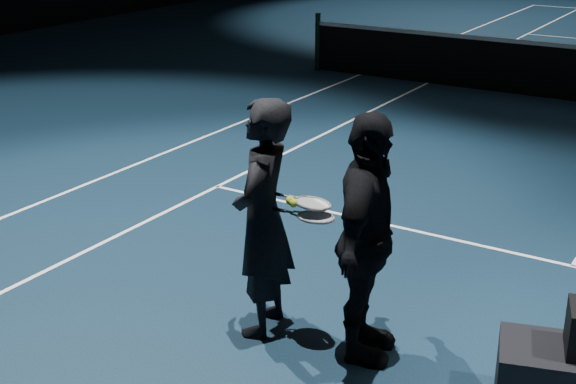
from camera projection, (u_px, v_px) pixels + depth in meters
name	position (u px, v px, depth m)	size (l,w,h in m)	color
net_post_left	(318.00, 42.00, 15.52)	(0.10, 0.10, 1.10)	black
player_a	(263.00, 219.00, 6.10)	(0.69, 0.45, 1.88)	black
player_b	(366.00, 240.00, 5.72)	(1.10, 0.46, 1.88)	black
racket_lower	(316.00, 217.00, 5.86)	(0.68, 0.22, 0.03)	black
racket_upper	(312.00, 203.00, 5.89)	(0.68, 0.22, 0.03)	black
tennis_balls	(293.00, 199.00, 5.92)	(0.12, 0.10, 0.12)	gold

